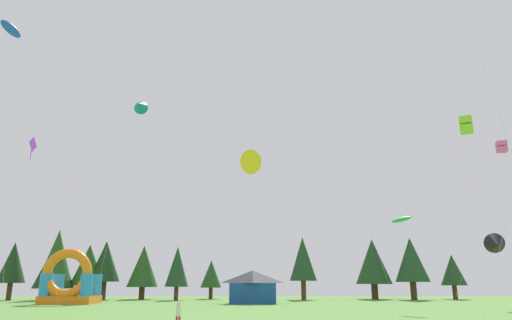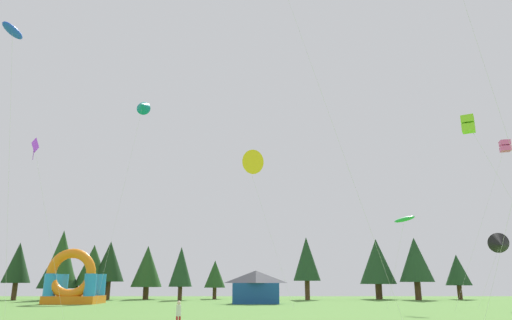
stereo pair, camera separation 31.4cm
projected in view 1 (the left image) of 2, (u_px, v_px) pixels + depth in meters
The scene contains 23 objects.
kite_teal_delta at pixel (140, 106), 46.37m from camera, with size 3.75×1.35×20.31m.
kite_purple_diamond at pixel (31, 147), 33.93m from camera, with size 2.61×2.84×12.65m.
kite_green_parafoil at pixel (402, 220), 43.82m from camera, with size 2.85×2.49×8.67m.
kite_lime_box at pixel (466, 125), 31.99m from camera, with size 4.75×2.85×13.60m.
kite_blue_parafoil at pixel (11, 30), 30.99m from camera, with size 1.05×4.04×19.27m.
kite_black_delta at pixel (496, 244), 45.55m from camera, with size 3.82×2.65×7.27m.
kite_yellow_delta at pixel (246, 162), 44.94m from camera, with size 6.04×4.20×15.09m.
kite_pink_box at pixel (501, 147), 42.74m from camera, with size 6.14×1.94×15.10m.
person_far_side at pixel (178, 313), 24.97m from camera, with size 0.33×0.33×1.54m.
inflatable_orange_dome at pixel (69, 285), 55.49m from camera, with size 6.14×4.99×6.42m.
festival_tent at pixel (253, 287), 55.96m from camera, with size 5.50×3.19×3.88m.
tree_row_0 at pixel (13, 263), 67.50m from camera, with size 3.92×3.92×8.20m.
tree_row_1 at pixel (56, 264), 66.85m from camera, with size 5.69×5.69×8.58m.
tree_row_2 at pixel (57, 255), 66.96m from camera, with size 4.41×4.41×9.89m.
tree_row_3 at pixel (89, 265), 68.49m from camera, with size 4.91×4.91×7.91m.
tree_row_4 at pixel (105, 262), 68.87m from camera, with size 4.49×4.49×8.45m.
tree_row_5 at pixel (143, 266), 70.36m from camera, with size 4.62×4.62×7.90m.
tree_row_6 at pixel (177, 267), 66.86m from camera, with size 3.32×3.32×7.51m.
tree_row_7 at pixel (211, 274), 71.79m from camera, with size 3.25×3.25×5.78m.
tree_row_8 at pixel (303, 259), 69.18m from camera, with size 4.00×4.00×9.06m.
tree_row_9 at pixel (373, 262), 71.23m from camera, with size 5.44×5.44×8.96m.
tree_row_10 at pixel (411, 260), 68.42m from camera, with size 4.94×4.94×8.94m.
tree_row_11 at pixel (453, 270), 70.53m from camera, with size 3.80×3.80×6.58m.
Camera 1 is at (-0.49, -28.32, 2.53)m, focal length 32.57 mm.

